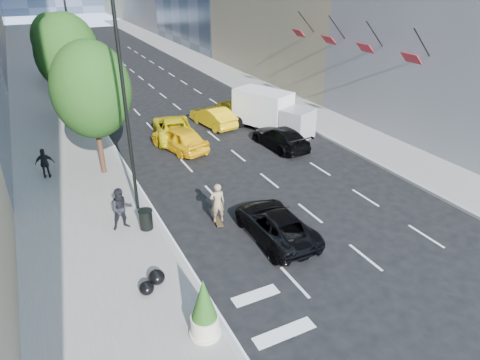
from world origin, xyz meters
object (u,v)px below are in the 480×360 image
skateboarder (218,205)px  black_sedan_mercedes (280,137)px  city_bus (81,64)px  trash_can (146,220)px  planter_shrub (204,309)px  black_sedan_lincoln (275,224)px  box_truck (272,112)px

skateboarder → black_sedan_mercedes: (7.57, 6.84, -0.26)m
city_bus → trash_can: 31.52m
trash_can → planter_shrub: size_ratio=0.41×
black_sedan_lincoln → box_truck: size_ratio=0.77×
black_sedan_mercedes → city_bus: (-8.94, 25.45, 1.03)m
black_sedan_mercedes → box_truck: box_truck is taller
city_bus → black_sedan_lincoln: bearing=-103.3°
city_bus → planter_shrub: bearing=-111.3°
black_sedan_lincoln → planter_shrub: (-5.00, -4.00, 0.53)m
box_truck → skateboarder: bearing=-154.9°
skateboarder → trash_can: (-3.17, 0.84, -0.37)m
black_sedan_lincoln → planter_shrub: size_ratio=2.20×
trash_can → black_sedan_mercedes: bearing=29.2°
city_bus → box_truck: size_ratio=1.97×
city_bus → box_truck: (10.03, -22.36, -0.28)m
black_sedan_lincoln → skateboarder: bearing=-49.2°
black_sedan_mercedes → trash_can: bearing=26.0°
black_sedan_mercedes → city_bus: size_ratio=0.39×
skateboarder → trash_can: bearing=-5.1°
skateboarder → planter_shrub: size_ratio=0.88×
black_sedan_lincoln → box_truck: bearing=-118.9°
skateboarder → city_bus: bearing=-77.8°
black_sedan_lincoln → trash_can: (-5.00, 3.00, -0.08)m
skateboarder → black_sedan_lincoln: (1.82, -2.16, -0.30)m
black_sedan_lincoln → black_sedan_mercedes: bearing=-122.0°
black_sedan_mercedes → trash_can: 12.31m
city_bus → box_truck: bearing=-84.5°
skateboarder → trash_can: size_ratio=2.17×
skateboarder → black_sedan_mercedes: bearing=-128.2°
city_bus → black_sedan_mercedes: bearing=-89.3°
black_sedan_mercedes → box_truck: size_ratio=0.77×
black_sedan_lincoln → box_truck: box_truck is taller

